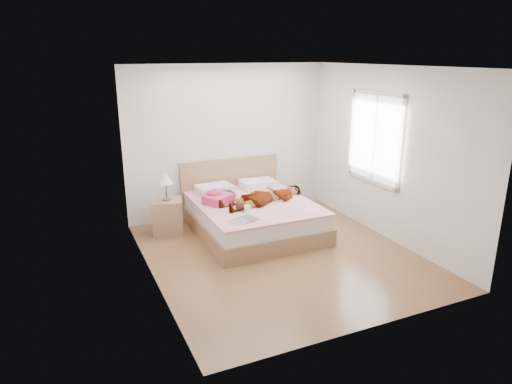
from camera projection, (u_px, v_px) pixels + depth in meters
ground at (280, 255)px, 6.52m from camera, size 4.00×4.00×0.00m
woman at (265, 195)px, 7.21m from camera, size 1.64×0.93×0.21m
hair at (221, 195)px, 7.40m from camera, size 0.63×0.70×0.09m
phone at (226, 188)px, 7.34m from camera, size 0.06×0.10×0.05m
room_shell at (375, 138)px, 7.04m from camera, size 4.00×4.00×4.00m
bed at (251, 214)px, 7.34m from camera, size 1.80×2.08×1.00m
towel at (217, 197)px, 7.12m from camera, size 0.53×0.50×0.22m
magazine at (245, 220)px, 6.39m from camera, size 0.45×0.36×0.02m
coffee_mug at (247, 208)px, 6.74m from camera, size 0.13×0.09×0.10m
plush_toy at (240, 206)px, 6.81m from camera, size 0.15×0.22×0.12m
nightstand at (168, 214)px, 7.18m from camera, size 0.55×0.51×1.00m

